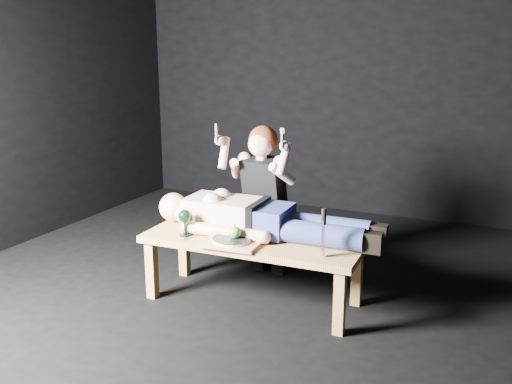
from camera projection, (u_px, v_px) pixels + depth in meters
ground at (270, 311)px, 3.70m from camera, size 5.00×5.00×0.00m
back_wall at (373, 65)px, 5.53m from camera, size 5.00×0.00×5.00m
table at (253, 270)px, 3.79m from camera, size 1.47×0.59×0.45m
lying_man at (265, 215)px, 3.78m from camera, size 1.47×0.49×0.26m
kneeling_woman at (268, 198)px, 4.20m from camera, size 0.66×0.73×1.16m
serving_tray at (232, 243)px, 3.61m from camera, size 0.38×0.29×0.02m
plate at (232, 240)px, 3.60m from camera, size 0.26×0.26×0.02m
apple at (235, 232)px, 3.59m from camera, size 0.08×0.08×0.08m
goblet at (185, 223)px, 3.75m from camera, size 0.09×0.09×0.18m
fork_flat at (191, 237)px, 3.74m from camera, size 0.05×0.15×0.01m
knife_flat at (253, 245)px, 3.59m from camera, size 0.02×0.15×0.01m
spoon_flat at (247, 243)px, 3.63m from camera, size 0.10×0.14×0.01m
carving_knife at (323, 233)px, 3.36m from camera, size 0.04×0.04×0.30m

